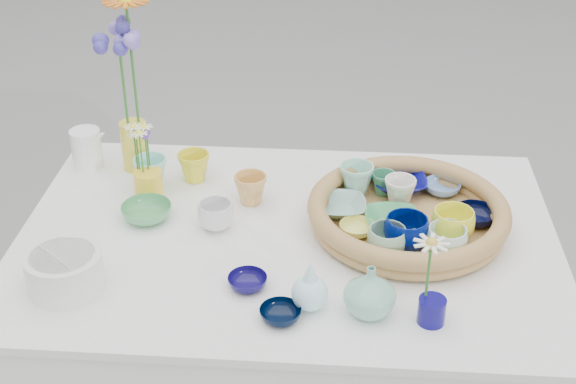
{
  "coord_description": "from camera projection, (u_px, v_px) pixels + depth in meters",
  "views": [
    {
      "loc": [
        0.12,
        -1.55,
        1.81
      ],
      "look_at": [
        0.0,
        0.02,
        0.87
      ],
      "focal_mm": 50.0,
      "sensor_mm": 36.0,
      "label": 1
    }
  ],
  "objects": [
    {
      "name": "loose_ceramic_6",
      "position": [
        280.0,
        314.0,
        1.6
      ],
      "size": [
        0.11,
        0.11,
        0.03
      ],
      "primitive_type": "imported",
      "rotation": [
        0.0,
        0.0,
        0.34
      ],
      "color": "black",
      "rests_on": "display_table"
    },
    {
      "name": "bud_vase_cobalt",
      "position": [
        432.0,
        311.0,
        1.59
      ],
      "size": [
        0.06,
        0.06,
        0.06
      ],
      "primitive_type": "cylinder",
      "rotation": [
        0.0,
        0.0,
        0.1
      ],
      "color": "#0E0961",
      "rests_on": "display_table"
    },
    {
      "name": "tray_ceramic_11",
      "position": [
        446.0,
        242.0,
        1.75
      ],
      "size": [
        0.11,
        0.11,
        0.07
      ],
      "primitive_type": "imported",
      "rotation": [
        0.0,
        0.0,
        0.2
      ],
      "color": "silver",
      "rests_on": "wicker_tray"
    },
    {
      "name": "loose_ceramic_2",
      "position": [
        147.0,
        212.0,
        1.92
      ],
      "size": [
        0.15,
        0.15,
        0.04
      ],
      "primitive_type": "imported",
      "rotation": [
        0.0,
        0.0,
        -0.32
      ],
      "color": "#4EA15F",
      "rests_on": "display_table"
    },
    {
      "name": "loose_ceramic_1",
      "position": [
        251.0,
        189.0,
        1.98
      ],
      "size": [
        0.1,
        0.1,
        0.08
      ],
      "primitive_type": "imported",
      "rotation": [
        0.0,
        0.0,
        0.3
      ],
      "color": "#DBA555",
      "rests_on": "display_table"
    },
    {
      "name": "gerbera",
      "position": [
        132.0,
        64.0,
        2.01
      ],
      "size": [
        0.15,
        0.15,
        0.34
      ],
      "primitive_type": null,
      "rotation": [
        0.0,
        0.0,
        0.13
      ],
      "color": "orange",
      "rests_on": "tall_vase_yellow"
    },
    {
      "name": "tray_ceramic_2",
      "position": [
        453.0,
        226.0,
        1.8
      ],
      "size": [
        0.13,
        0.13,
        0.08
      ],
      "primitive_type": "imported",
      "rotation": [
        0.0,
        0.0,
        -0.43
      ],
      "color": "yellow",
      "rests_on": "wicker_tray"
    },
    {
      "name": "tray_ceramic_4",
      "position": [
        387.0,
        242.0,
        1.76
      ],
      "size": [
        0.09,
        0.09,
        0.07
      ],
      "primitive_type": "imported",
      "rotation": [
        0.0,
        0.0,
        0.02
      ],
      "color": "#87B795",
      "rests_on": "wicker_tray"
    },
    {
      "name": "daisy_cup",
      "position": [
        149.0,
        186.0,
        1.99
      ],
      "size": [
        0.08,
        0.08,
        0.08
      ],
      "primitive_type": "cylinder",
      "rotation": [
        0.0,
        0.0,
        0.09
      ],
      "color": "yellow",
      "rests_on": "display_table"
    },
    {
      "name": "hydrangea",
      "position": [
        123.0,
        83.0,
        2.03
      ],
      "size": [
        0.12,
        0.12,
        0.32
      ],
      "primitive_type": null,
      "rotation": [
        0.0,
        0.0,
        0.43
      ],
      "color": "#4037A1",
      "rests_on": "tall_vase_yellow"
    },
    {
      "name": "fluted_bowl",
      "position": [
        65.0,
        271.0,
        1.68
      ],
      "size": [
        0.21,
        0.21,
        0.08
      ],
      "primitive_type": null,
      "rotation": [
        0.0,
        0.0,
        0.31
      ],
      "color": "white",
      "rests_on": "display_table"
    },
    {
      "name": "bud_vase_seafoam",
      "position": [
        370.0,
        291.0,
        1.6
      ],
      "size": [
        0.12,
        0.12,
        0.11
      ],
      "primitive_type": "imported",
      "rotation": [
        0.0,
        0.0,
        0.17
      ],
      "color": "#7EBEA8",
      "rests_on": "display_table"
    },
    {
      "name": "tray_ceramic_6",
      "position": [
        356.0,
        180.0,
        1.98
      ],
      "size": [
        0.09,
        0.09,
        0.08
      ],
      "primitive_type": "imported",
      "rotation": [
        0.0,
        0.0,
        -0.06
      ],
      "color": "#9BDDC6",
      "rests_on": "wicker_tray"
    },
    {
      "name": "wicker_tray",
      "position": [
        408.0,
        214.0,
        1.88
      ],
      "size": [
        0.47,
        0.47,
        0.08
      ],
      "primitive_type": null,
      "color": "brown",
      "rests_on": "display_table"
    },
    {
      "name": "white_pitcher",
      "position": [
        87.0,
        149.0,
        2.13
      ],
      "size": [
        0.13,
        0.12,
        0.11
      ],
      "primitive_type": null,
      "rotation": [
        0.0,
        0.0,
        0.38
      ],
      "color": "white",
      "rests_on": "display_table"
    },
    {
      "name": "daisy_posy",
      "position": [
        141.0,
        146.0,
        1.95
      ],
      "size": [
        0.09,
        0.09,
        0.13
      ],
      "primitive_type": null,
      "rotation": [
        0.0,
        0.0,
        0.26
      ],
      "color": "white",
      "rests_on": "daisy_cup"
    },
    {
      "name": "tray_ceramic_5",
      "position": [
        340.0,
        207.0,
        1.92
      ],
      "size": [
        0.13,
        0.13,
        0.03
      ],
      "primitive_type": "imported",
      "rotation": [
        0.0,
        0.0,
        0.09
      ],
      "color": "#89B7AC",
      "rests_on": "wicker_tray"
    },
    {
      "name": "tray_ceramic_7",
      "position": [
        400.0,
        192.0,
        1.94
      ],
      "size": [
        0.1,
        0.1,
        0.07
      ],
      "primitive_type": "imported",
      "rotation": [
        0.0,
        0.0,
        0.4
      ],
      "color": "white",
      "rests_on": "wicker_tray"
    },
    {
      "name": "bud_vase_paleblue",
      "position": [
        310.0,
        285.0,
        1.61
      ],
      "size": [
        0.08,
        0.08,
        0.12
      ],
      "primitive_type": null,
      "rotation": [
        0.0,
        0.0,
        -0.12
      ],
      "color": "#C1F2F8",
      "rests_on": "display_table"
    },
    {
      "name": "loose_ceramic_3",
      "position": [
        216.0,
        216.0,
        1.88
      ],
      "size": [
        0.09,
        0.09,
        0.07
      ],
      "primitive_type": "imported",
      "rotation": [
        0.0,
        0.0,
        0.05
      ],
      "color": "silver",
      "rests_on": "display_table"
    },
    {
      "name": "tray_ceramic_10",
      "position": [
        357.0,
        229.0,
        1.84
      ],
      "size": [
        0.1,
        0.1,
        0.03
      ],
      "primitive_type": "imported",
      "rotation": [
        0.0,
        0.0,
        -0.21
      ],
      "color": "#F1EA69",
      "rests_on": "wicker_tray"
    },
    {
      "name": "loose_ceramic_4",
      "position": [
        248.0,
        282.0,
        1.7
      ],
      "size": [
        0.11,
        0.11,
        0.03
      ],
      "primitive_type": "imported",
      "rotation": [
        0.0,
        0.0,
        -0.35
      ],
      "color": "#0F094A",
      "rests_on": "display_table"
    },
    {
      "name": "single_daisy",
      "position": [
        429.0,
        270.0,
        1.56
      ],
      "size": [
        0.11,
        0.11,
        0.14
      ],
      "primitive_type": null,
      "rotation": [
        0.0,
        0.0,
        -0.41
      ],
      "color": "white",
      "rests_on": "bud_vase_cobalt"
    },
    {
      "name": "tray_ceramic_3",
      "position": [
        392.0,
        221.0,
        1.86
      ],
      "size": [
        0.14,
        0.14,
        0.03
      ],
      "primitive_type": "imported",
      "rotation": [
        0.0,
        0.0,
        0.07
      ],
      "color": "#40A160",
      "rests_on": "wicker_tray"
    },
    {
      "name": "loose_ceramic_0",
      "position": [
        194.0,
        167.0,
        2.08
      ],
      "size": [
        0.09,
        0.09,
        0.08
      ],
      "primitive_type": "imported",
      "rotation": [
        0.0,
        0.0,
        0.03
      ],
      "color": "yellow",
      "rests_on": "display_table"
    },
    {
      "name": "tray_ceramic_1",
      "position": [
        475.0,
        216.0,
        1.88
      ],
      "size": [
        0.11,
        0.11,
        0.03
      ],
      "primitive_type": "imported",
      "rotation": [
        0.0,
        0.0,
        0.14
      ],
      "color": "black",
      "rests_on": "wicker_tray"
    },
    {
      "name": "tall_vase_yellow",
      "position": [
        135.0,
        145.0,
        2.12
      ],
      "size": [
        0.09,
        0.09,
        0.13
      ],
      "primitive_type": "cylinder",
      "rotation": [
        0.0,
        0.0,
        -0.35
      ],
      "color": "yellow",
      "rests_on": "display_table"
    },
    {
      "name": "loose_ceramic_5",
      "position": [
        151.0,
        172.0,
        2.05
      ],
      "size": [
        0.11,
        0.11,
        0.08
      ],
      "primitive_type": "imported",
      "rotation": [
        0.0,
        0.0,
        -0.34
      ],
      "color": "#95EADC",
      "rests_on": "display_table"
    },
    {
      "name": "tray_ceramic_12",
      "position": [
        383.0,
        183.0,
        1.99
      ],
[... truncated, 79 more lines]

